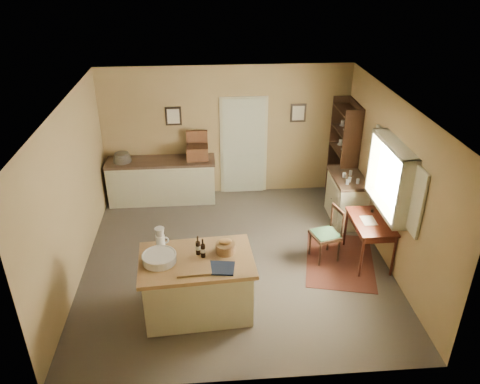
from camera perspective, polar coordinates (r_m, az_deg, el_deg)
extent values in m
plane|color=brown|center=(8.00, -0.55, -8.15)|extent=(5.00, 5.00, 0.00)
cube|color=#967B51|center=(9.58, -1.65, 7.33)|extent=(5.00, 0.10, 2.70)
cube|color=#967B51|center=(5.21, 1.37, -12.24)|extent=(5.00, 0.10, 2.70)
cube|color=#967B51|center=(7.57, -19.84, -0.25)|extent=(0.10, 5.00, 2.70)
cube|color=#967B51|center=(7.85, 17.93, 1.11)|extent=(0.10, 5.00, 2.70)
plane|color=silver|center=(6.78, -0.65, 10.65)|extent=(5.00, 5.00, 0.00)
cube|color=#B8BB9D|center=(9.68, 0.46, 5.69)|extent=(0.97, 0.06, 2.11)
cube|color=black|center=(9.45, -8.13, 9.14)|extent=(0.32, 0.02, 0.38)
cube|color=beige|center=(9.44, -8.13, 9.12)|extent=(0.24, 0.01, 0.30)
cube|color=black|center=(9.61, 7.11, 9.54)|extent=(0.32, 0.02, 0.38)
cube|color=beige|center=(9.60, 7.12, 9.52)|extent=(0.24, 0.01, 0.30)
cube|color=#BCB796|center=(7.79, 17.24, -1.75)|extent=(0.25, 1.32, 0.06)
cube|color=#BCB796|center=(7.35, 18.39, 5.46)|extent=(0.25, 1.32, 0.06)
cube|color=white|center=(7.60, 18.63, 1.77)|extent=(0.01, 1.20, 1.00)
cube|color=#BCB796|center=(6.93, 20.79, -1.22)|extent=(0.04, 0.35, 1.00)
cube|color=#BCB796|center=(8.28, 16.38, 4.26)|extent=(0.04, 0.35, 1.00)
cube|color=#BCB796|center=(6.78, -5.18, -11.41)|extent=(1.51, 1.00, 0.85)
cube|color=#996D47|center=(6.50, -5.35, -8.30)|extent=(1.63, 1.12, 0.06)
cylinder|color=white|center=(6.46, -9.80, -7.97)|extent=(0.46, 0.46, 0.11)
cube|color=#996D47|center=(6.29, -5.66, -9.26)|extent=(0.48, 0.35, 0.03)
cube|color=black|center=(6.27, -2.39, -9.25)|extent=(0.40, 0.34, 0.02)
cylinder|color=brown|center=(6.55, -1.79, -6.84)|extent=(0.27, 0.27, 0.14)
cylinder|color=black|center=(6.49, -5.15, -6.50)|extent=(0.06, 0.06, 0.29)
cylinder|color=black|center=(6.43, -4.55, -6.83)|extent=(0.06, 0.06, 0.29)
cube|color=#BCB796|center=(9.70, -9.47, 1.27)|extent=(2.13, 0.59, 0.85)
cube|color=#332319|center=(9.51, -9.68, 3.69)|extent=(2.17, 0.62, 0.05)
cube|color=#472615|center=(9.41, -5.21, 4.79)|extent=(0.43, 0.32, 0.28)
cylinder|color=#59544F|center=(9.57, -14.19, 4.12)|extent=(0.36, 0.36, 0.18)
cube|color=#54221B|center=(8.14, 12.05, -8.13)|extent=(1.44, 1.81, 0.01)
cube|color=black|center=(7.88, 15.73, -3.46)|extent=(0.60, 0.97, 0.03)
cube|color=black|center=(7.91, 15.67, -3.89)|extent=(0.54, 0.91, 0.10)
cube|color=silver|center=(7.85, 15.41, -3.37)|extent=(0.22, 0.30, 0.01)
cylinder|color=black|center=(8.11, 15.83, -2.20)|extent=(0.05, 0.05, 0.05)
cylinder|color=black|center=(7.65, 14.60, -7.80)|extent=(0.04, 0.04, 0.72)
cylinder|color=black|center=(7.83, 18.20, -7.48)|extent=(0.04, 0.04, 0.72)
cylinder|color=black|center=(8.35, 12.76, -4.27)|extent=(0.04, 0.04, 0.72)
cylinder|color=black|center=(8.51, 16.09, -4.06)|extent=(0.04, 0.04, 0.72)
cube|color=#BCB796|center=(9.13, 12.82, -0.87)|extent=(0.54, 0.98, 0.85)
cube|color=#332319|center=(8.93, 13.12, 1.66)|extent=(0.57, 1.02, 0.05)
cylinder|color=silver|center=(8.76, 13.25, 1.64)|extent=(0.24, 0.24, 0.09)
cube|color=black|center=(9.22, 13.22, 3.61)|extent=(0.35, 0.04, 2.06)
cube|color=black|center=(10.01, 11.79, 5.70)|extent=(0.35, 0.04, 2.06)
cube|color=black|center=(9.66, 13.42, 4.71)|extent=(0.02, 0.93, 2.06)
cube|color=black|center=(10.03, 11.91, -0.46)|extent=(0.35, 0.89, 0.03)
cube|color=black|center=(9.80, 12.20, 2.20)|extent=(0.35, 0.89, 0.03)
cube|color=black|center=(9.59, 12.51, 4.98)|extent=(0.35, 0.89, 0.03)
cube|color=black|center=(9.44, 12.76, 7.29)|extent=(0.35, 0.89, 0.03)
cube|color=black|center=(9.31, 13.03, 9.67)|extent=(0.35, 0.89, 0.03)
cylinder|color=white|center=(9.57, 12.54, 5.31)|extent=(0.12, 0.12, 0.11)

